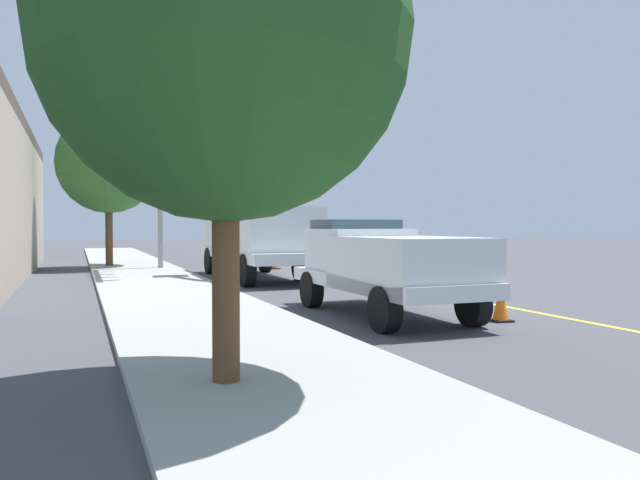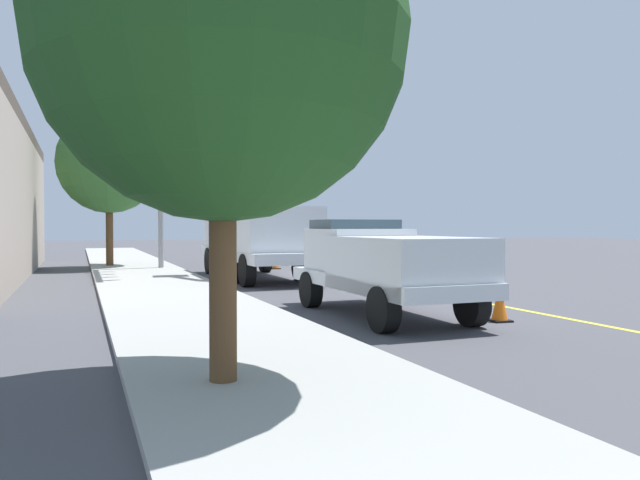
{
  "view_description": "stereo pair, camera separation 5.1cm",
  "coord_description": "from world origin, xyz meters",
  "px_view_note": "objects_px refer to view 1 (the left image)",
  "views": [
    {
      "loc": [
        -22.49,
        7.45,
        1.93
      ],
      "look_at": [
        -1.29,
        1.15,
        1.4
      ],
      "focal_mm": 34.4,
      "sensor_mm": 36.0,
      "label": 1
    },
    {
      "loc": [
        -22.5,
        7.4,
        1.93
      ],
      "look_at": [
        -1.29,
        1.15,
        1.4
      ],
      "focal_mm": 34.4,
      "sensor_mm": 36.0,
      "label": 2
    }
  ],
  "objects_px": {
    "service_pickup_truck": "(385,264)",
    "traffic_cone_mid_front": "(398,285)",
    "traffic_signal_mast": "(167,134)",
    "utility_bucket_truck": "(256,235)",
    "passing_minivan": "(337,244)",
    "traffic_cone_leading": "(501,302)",
    "traffic_cone_mid_rear": "(318,269)",
    "traffic_cone_trailing": "(275,259)"
  },
  "relations": [
    {
      "from": "service_pickup_truck",
      "to": "traffic_signal_mast",
      "type": "bearing_deg",
      "value": 16.63
    },
    {
      "from": "passing_minivan",
      "to": "traffic_cone_leading",
      "type": "distance_m",
      "value": 19.25
    },
    {
      "from": "utility_bucket_truck",
      "to": "traffic_cone_leading",
      "type": "distance_m",
      "value": 11.76
    },
    {
      "from": "passing_minivan",
      "to": "traffic_cone_mid_rear",
      "type": "distance_m",
      "value": 9.5
    },
    {
      "from": "traffic_cone_mid_rear",
      "to": "traffic_signal_mast",
      "type": "distance_m",
      "value": 8.3
    },
    {
      "from": "service_pickup_truck",
      "to": "traffic_cone_mid_rear",
      "type": "xyz_separation_m",
      "value": [
        8.91,
        -1.13,
        -0.73
      ]
    },
    {
      "from": "service_pickup_truck",
      "to": "traffic_cone_mid_rear",
      "type": "height_order",
      "value": "service_pickup_truck"
    },
    {
      "from": "traffic_cone_leading",
      "to": "traffic_cone_mid_front",
      "type": "xyz_separation_m",
      "value": [
        4.27,
        0.35,
        -0.04
      ]
    },
    {
      "from": "service_pickup_truck",
      "to": "traffic_cone_mid_front",
      "type": "height_order",
      "value": "service_pickup_truck"
    },
    {
      "from": "service_pickup_truck",
      "to": "traffic_signal_mast",
      "type": "distance_m",
      "value": 14.32
    },
    {
      "from": "utility_bucket_truck",
      "to": "traffic_cone_mid_rear",
      "type": "xyz_separation_m",
      "value": [
        -1.08,
        -2.04,
        -1.21
      ]
    },
    {
      "from": "traffic_cone_trailing",
      "to": "traffic_signal_mast",
      "type": "bearing_deg",
      "value": 106.49
    },
    {
      "from": "utility_bucket_truck",
      "to": "traffic_signal_mast",
      "type": "distance_m",
      "value": 5.81
    },
    {
      "from": "service_pickup_truck",
      "to": "traffic_cone_trailing",
      "type": "relative_size",
      "value": 6.49
    },
    {
      "from": "traffic_cone_mid_front",
      "to": "passing_minivan",
      "type": "bearing_deg",
      "value": -12.0
    },
    {
      "from": "utility_bucket_truck",
      "to": "traffic_cone_leading",
      "type": "height_order",
      "value": "utility_bucket_truck"
    },
    {
      "from": "traffic_signal_mast",
      "to": "service_pickup_truck",
      "type": "bearing_deg",
      "value": -163.37
    },
    {
      "from": "traffic_signal_mast",
      "to": "passing_minivan",
      "type": "bearing_deg",
      "value": -61.75
    },
    {
      "from": "traffic_cone_trailing",
      "to": "traffic_cone_mid_front",
      "type": "bearing_deg",
      "value": -175.97
    },
    {
      "from": "service_pickup_truck",
      "to": "traffic_cone_mid_front",
      "type": "distance_m",
      "value": 3.42
    },
    {
      "from": "traffic_cone_leading",
      "to": "traffic_signal_mast",
      "type": "relative_size",
      "value": 0.11
    },
    {
      "from": "traffic_cone_leading",
      "to": "traffic_signal_mast",
      "type": "xyz_separation_m",
      "value": [
        14.39,
        5.85,
        5.15
      ]
    },
    {
      "from": "passing_minivan",
      "to": "traffic_signal_mast",
      "type": "distance_m",
      "value": 10.82
    },
    {
      "from": "service_pickup_truck",
      "to": "traffic_cone_mid_rear",
      "type": "bearing_deg",
      "value": -7.24
    },
    {
      "from": "passing_minivan",
      "to": "traffic_signal_mast",
      "type": "bearing_deg",
      "value": 118.25
    },
    {
      "from": "traffic_cone_leading",
      "to": "traffic_cone_mid_rear",
      "type": "height_order",
      "value": "traffic_cone_leading"
    },
    {
      "from": "traffic_cone_leading",
      "to": "utility_bucket_truck",
      "type": "bearing_deg",
      "value": 14.15
    },
    {
      "from": "passing_minivan",
      "to": "traffic_cone_leading",
      "type": "xyz_separation_m",
      "value": [
        -19.04,
        2.79,
        -0.58
      ]
    },
    {
      "from": "traffic_cone_leading",
      "to": "traffic_cone_mid_rear",
      "type": "distance_m",
      "value": 10.29
    },
    {
      "from": "service_pickup_truck",
      "to": "traffic_cone_mid_front",
      "type": "bearing_deg",
      "value": -28.74
    },
    {
      "from": "traffic_cone_trailing",
      "to": "service_pickup_truck",
      "type": "bearing_deg",
      "value": 176.86
    },
    {
      "from": "service_pickup_truck",
      "to": "traffic_cone_trailing",
      "type": "bearing_deg",
      "value": -3.14
    },
    {
      "from": "passing_minivan",
      "to": "traffic_cone_leading",
      "type": "height_order",
      "value": "passing_minivan"
    },
    {
      "from": "traffic_cone_trailing",
      "to": "traffic_signal_mast",
      "type": "distance_m",
      "value": 7.07
    },
    {
      "from": "utility_bucket_truck",
      "to": "passing_minivan",
      "type": "height_order",
      "value": "utility_bucket_truck"
    },
    {
      "from": "utility_bucket_truck",
      "to": "traffic_signal_mast",
      "type": "xyz_separation_m",
      "value": [
        3.05,
        2.99,
        3.95
      ]
    },
    {
      "from": "service_pickup_truck",
      "to": "traffic_cone_mid_front",
      "type": "xyz_separation_m",
      "value": [
        2.92,
        -1.6,
        -0.77
      ]
    },
    {
      "from": "traffic_cone_trailing",
      "to": "passing_minivan",
      "type": "bearing_deg",
      "value": -50.52
    },
    {
      "from": "traffic_cone_mid_rear",
      "to": "traffic_cone_leading",
      "type": "bearing_deg",
      "value": -175.45
    },
    {
      "from": "traffic_cone_mid_front",
      "to": "traffic_cone_mid_rear",
      "type": "relative_size",
      "value": 0.9
    },
    {
      "from": "traffic_signal_mast",
      "to": "traffic_cone_trailing",
      "type": "bearing_deg",
      "value": -73.51
    },
    {
      "from": "traffic_cone_leading",
      "to": "passing_minivan",
      "type": "bearing_deg",
      "value": -8.34
    }
  ]
}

